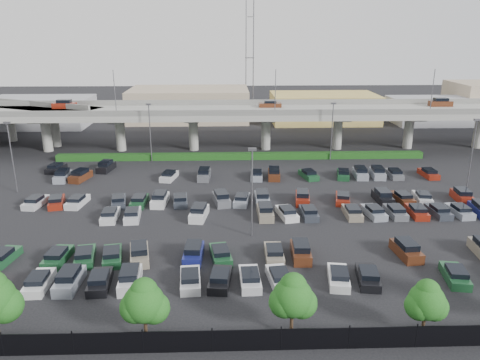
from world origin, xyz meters
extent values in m
plane|color=black|center=(0.00, 0.00, 0.00)|extent=(280.00, 280.00, 0.00)
cube|color=gray|center=(0.00, 32.00, 7.25)|extent=(150.00, 13.00, 1.10)
cube|color=#5E5E59|center=(0.00, 25.75, 8.30)|extent=(150.00, 0.50, 1.00)
cube|color=#5E5E59|center=(0.00, 38.25, 8.30)|extent=(150.00, 0.50, 1.00)
cylinder|color=gray|center=(-37.00, 32.00, 3.35)|extent=(1.80, 1.80, 6.70)
cube|color=#5E5E59|center=(-37.00, 32.00, 6.50)|extent=(2.60, 9.75, 0.50)
cylinder|color=gray|center=(-23.00, 32.00, 3.35)|extent=(1.80, 1.80, 6.70)
cube|color=#5E5E59|center=(-23.00, 32.00, 6.50)|extent=(2.60, 9.75, 0.50)
cylinder|color=gray|center=(-9.00, 32.00, 3.35)|extent=(1.80, 1.80, 6.70)
cube|color=#5E5E59|center=(-9.00, 32.00, 6.50)|extent=(2.60, 9.75, 0.50)
cylinder|color=gray|center=(5.00, 32.00, 3.35)|extent=(1.80, 1.80, 6.70)
cube|color=#5E5E59|center=(5.00, 32.00, 6.50)|extent=(2.60, 9.75, 0.50)
cylinder|color=gray|center=(19.00, 32.00, 3.35)|extent=(1.80, 1.80, 6.70)
cube|color=#5E5E59|center=(19.00, 32.00, 6.50)|extent=(2.60, 9.75, 0.50)
cylinder|color=gray|center=(33.00, 32.00, 3.35)|extent=(1.80, 1.80, 6.70)
cube|color=#5E5E59|center=(33.00, 32.00, 6.50)|extent=(2.60, 9.75, 0.50)
cylinder|color=gray|center=(47.00, 32.00, 3.35)|extent=(1.80, 1.80, 6.70)
cube|color=maroon|center=(-34.00, 35.00, 8.32)|extent=(4.40, 1.82, 1.05)
cube|color=black|center=(-34.00, 35.00, 9.14)|extent=(2.60, 1.60, 0.65)
cube|color=#522815|center=(6.00, 35.00, 8.21)|extent=(4.40, 1.82, 0.82)
cube|color=black|center=(6.00, 35.00, 8.84)|extent=(2.30, 1.60, 0.50)
cube|color=#522815|center=(40.00, 35.00, 8.32)|extent=(4.40, 1.82, 1.05)
cube|color=black|center=(40.00, 35.00, 9.14)|extent=(2.60, 1.60, 0.65)
cylinder|color=#504F54|center=(-22.00, 25.90, 11.80)|extent=(0.14, 0.14, 8.00)
cylinder|color=#504F54|center=(6.00, 25.90, 11.80)|extent=(0.14, 0.14, 8.00)
cylinder|color=#504F54|center=(34.00, 25.90, 11.80)|extent=(0.14, 0.14, 8.00)
cylinder|color=gray|center=(-47.47, 40.89, 3.35)|extent=(1.60, 1.60, 6.70)
cylinder|color=gray|center=(-36.59, 35.82, 3.35)|extent=(1.60, 1.60, 6.70)
cube|color=#133B11|center=(0.00, 25.00, 0.55)|extent=(66.00, 1.60, 1.10)
cube|color=black|center=(0.00, -28.00, 0.90)|extent=(70.00, 0.06, 1.80)
cylinder|color=black|center=(-19.00, -28.00, 1.00)|extent=(0.10, 0.10, 2.00)
cylinder|color=black|center=(-14.00, -28.00, 1.00)|extent=(0.10, 0.10, 2.00)
cylinder|color=black|center=(-9.00, -28.00, 1.00)|extent=(0.10, 0.10, 2.00)
cylinder|color=black|center=(-4.00, -28.00, 1.00)|extent=(0.10, 0.10, 2.00)
cylinder|color=black|center=(1.00, -28.00, 1.00)|extent=(0.10, 0.10, 2.00)
cylinder|color=black|center=(6.00, -28.00, 1.00)|extent=(0.10, 0.10, 2.00)
cylinder|color=black|center=(11.00, -28.00, 1.00)|extent=(0.10, 0.10, 2.00)
sphere|color=#184D14|center=(-19.21, -26.35, 3.15)|extent=(2.67, 2.67, 2.67)
cylinder|color=#332316|center=(-9.00, -26.67, 0.98)|extent=(0.26, 0.26, 1.96)
sphere|color=#184D14|center=(-9.00, -26.67, 3.37)|extent=(3.04, 3.04, 3.04)
sphere|color=#184D14|center=(-8.29, -26.57, 2.82)|extent=(2.39, 2.39, 2.39)
sphere|color=#184D14|center=(-9.60, -26.75, 3.04)|extent=(2.39, 2.39, 2.39)
sphere|color=#184D14|center=(-8.96, -26.55, 4.24)|extent=(2.06, 2.06, 2.06)
cylinder|color=#332316|center=(2.00, -26.39, 0.99)|extent=(0.26, 0.26, 1.97)
sphere|color=#184D14|center=(2.00, -26.39, 3.39)|extent=(3.07, 3.07, 3.07)
sphere|color=#184D14|center=(2.71, -26.29, 2.85)|extent=(2.41, 2.41, 2.41)
sphere|color=#184D14|center=(1.40, -26.47, 3.07)|extent=(2.41, 2.41, 2.41)
sphere|color=#184D14|center=(2.04, -26.27, 4.27)|extent=(2.08, 2.08, 2.08)
cylinder|color=#332316|center=(12.00, -26.82, 0.90)|extent=(0.26, 0.26, 1.80)
sphere|color=#184D14|center=(12.00, -26.82, 3.09)|extent=(2.79, 2.79, 2.79)
sphere|color=#184D14|center=(12.65, -26.72, 2.59)|extent=(2.19, 2.19, 2.19)
sphere|color=#184D14|center=(11.45, -26.90, 2.79)|extent=(2.19, 2.19, 2.19)
sphere|color=#184D14|center=(12.04, -26.70, 3.89)|extent=(1.89, 1.89, 1.89)
cube|color=white|center=(-20.00, -18.50, 0.41)|extent=(1.94, 4.45, 0.82)
cube|color=black|center=(-20.00, -18.70, 1.04)|extent=(1.66, 2.34, 0.50)
cube|color=gray|center=(-17.25, -18.50, 0.53)|extent=(1.92, 4.44, 1.05)
cube|color=black|center=(-17.25, -18.50, 1.34)|extent=(1.66, 2.63, 0.65)
cube|color=black|center=(-14.50, -18.50, 0.41)|extent=(2.16, 4.53, 0.82)
cube|color=black|center=(-14.50, -18.70, 1.04)|extent=(1.78, 2.42, 0.50)
cube|color=silver|center=(-11.75, -18.50, 0.53)|extent=(2.11, 4.51, 1.05)
cube|color=black|center=(-11.75, -18.50, 1.34)|extent=(1.77, 2.70, 0.65)
cube|color=silver|center=(-6.25, -18.50, 0.41)|extent=(2.15, 4.53, 0.82)
cube|color=black|center=(-6.25, -18.70, 1.04)|extent=(1.77, 2.42, 0.50)
cube|color=black|center=(-3.50, -18.50, 0.41)|extent=(2.34, 4.59, 0.82)
cube|color=black|center=(-3.50, -18.70, 1.04)|extent=(1.87, 2.48, 0.50)
cube|color=silver|center=(-0.75, -18.50, 0.41)|extent=(1.98, 4.46, 0.82)
cube|color=black|center=(-0.75, -18.70, 1.04)|extent=(1.69, 2.36, 0.50)
cube|color=silver|center=(2.00, -18.50, 0.41)|extent=(2.35, 4.59, 0.82)
cube|color=black|center=(2.00, -18.70, 1.04)|extent=(1.88, 2.48, 0.50)
cube|color=white|center=(7.50, -18.50, 0.41)|extent=(2.45, 4.62, 0.82)
cube|color=black|center=(7.50, -18.70, 1.04)|extent=(1.92, 2.51, 0.50)
cube|color=black|center=(10.25, -18.50, 0.41)|extent=(2.41, 4.61, 0.82)
cube|color=black|center=(10.25, -18.70, 1.04)|extent=(1.90, 2.50, 0.50)
cube|color=#1A4B28|center=(18.50, -18.50, 0.41)|extent=(2.51, 4.64, 0.82)
cube|color=black|center=(18.50, -18.70, 1.04)|extent=(1.95, 2.53, 0.50)
cube|color=#1A4B28|center=(-25.50, -13.50, 0.41)|extent=(2.43, 4.61, 0.82)
cube|color=black|center=(-25.50, -13.70, 1.04)|extent=(1.91, 2.50, 0.50)
cube|color=#1A4B28|center=(-20.00, -13.50, 0.41)|extent=(2.12, 4.51, 0.82)
cube|color=black|center=(-20.00, -13.70, 1.04)|extent=(1.76, 2.40, 0.50)
cube|color=#1A4B28|center=(-17.25, -13.50, 0.41)|extent=(2.58, 4.65, 0.82)
cube|color=black|center=(-17.25, -13.70, 1.04)|extent=(1.99, 2.55, 0.50)
cube|color=#1A4B28|center=(-14.50, -13.50, 0.41)|extent=(2.61, 4.66, 0.82)
cube|color=black|center=(-14.50, -13.70, 1.04)|extent=(2.00, 2.56, 0.50)
cube|color=gray|center=(-11.75, -13.50, 0.53)|extent=(2.61, 4.66, 1.05)
cube|color=black|center=(-11.75, -13.50, 1.34)|extent=(2.06, 2.85, 0.65)
cube|color=navy|center=(-6.25, -13.50, 0.53)|extent=(2.06, 4.49, 1.05)
cube|color=black|center=(-6.25, -13.50, 1.34)|extent=(1.74, 2.68, 0.65)
cube|color=#1A4B28|center=(-3.50, -13.50, 0.41)|extent=(2.50, 4.63, 0.82)
cube|color=black|center=(-3.50, -13.70, 1.04)|extent=(1.95, 2.53, 0.50)
cube|color=gray|center=(2.00, -13.50, 0.41)|extent=(1.87, 4.42, 0.82)
cube|color=black|center=(2.00, -13.70, 1.04)|extent=(1.63, 2.32, 0.50)
cube|color=#522815|center=(4.75, -13.50, 0.53)|extent=(2.00, 4.47, 1.05)
cube|color=black|center=(4.75, -13.50, 1.34)|extent=(1.71, 2.67, 0.65)
cube|color=#522815|center=(15.75, -13.50, 0.53)|extent=(2.22, 4.55, 1.05)
cube|color=black|center=(15.75, -13.50, 1.34)|extent=(1.84, 2.74, 0.65)
cube|color=silver|center=(-17.25, -2.50, 0.41)|extent=(2.03, 4.48, 0.82)
cube|color=black|center=(-17.25, -2.70, 1.04)|extent=(1.71, 2.38, 0.50)
cube|color=silver|center=(-14.50, -2.50, 0.41)|extent=(2.21, 4.55, 0.82)
cube|color=black|center=(-14.50, -2.70, 1.04)|extent=(1.80, 2.44, 0.50)
cube|color=white|center=(-6.25, -2.50, 0.53)|extent=(2.44, 4.62, 1.05)
cube|color=black|center=(-6.25, -2.50, 1.34)|extent=(1.96, 2.81, 0.65)
cube|color=gray|center=(2.00, -2.50, 0.53)|extent=(1.91, 4.44, 1.05)
cube|color=black|center=(2.00, -2.50, 1.34)|extent=(1.65, 2.63, 0.65)
cube|color=white|center=(4.75, -2.50, 0.41)|extent=(2.61, 4.66, 0.82)
cube|color=black|center=(4.75, -2.70, 1.04)|extent=(2.00, 2.56, 0.50)
cube|color=#313640|center=(7.50, -2.50, 0.41)|extent=(1.94, 4.45, 0.82)
cube|color=black|center=(7.50, -2.70, 1.04)|extent=(1.66, 2.34, 0.50)
cube|color=gray|center=(13.00, -2.50, 0.41)|extent=(1.90, 4.43, 0.82)
cube|color=black|center=(13.00, -2.70, 1.04)|extent=(1.64, 2.33, 0.50)
cube|color=gray|center=(15.75, -2.50, 0.41)|extent=(2.36, 4.59, 0.82)
cube|color=black|center=(15.75, -2.70, 1.04)|extent=(1.88, 2.48, 0.50)
cube|color=slate|center=(18.50, -2.50, 0.41)|extent=(1.94, 4.45, 0.82)
cube|color=black|center=(18.50, -2.70, 1.04)|extent=(1.67, 2.34, 0.50)
cube|color=maroon|center=(21.25, -2.50, 0.41)|extent=(2.01, 4.48, 0.82)
cube|color=black|center=(21.25, -2.70, 1.04)|extent=(1.70, 2.37, 0.50)
cube|color=#313640|center=(24.00, -2.50, 0.41)|extent=(2.08, 4.50, 0.82)
cube|color=black|center=(24.00, -2.70, 1.04)|extent=(1.73, 2.39, 0.50)
cube|color=gray|center=(26.75, -2.50, 0.41)|extent=(2.13, 4.52, 0.82)
cube|color=black|center=(26.75, -2.70, 1.04)|extent=(1.76, 2.41, 0.50)
cube|color=silver|center=(-28.25, 2.50, 0.41)|extent=(2.41, 4.61, 0.82)
cube|color=black|center=(-28.25, 2.30, 1.04)|extent=(1.90, 2.50, 0.50)
cube|color=maroon|center=(-25.50, 2.50, 0.41)|extent=(2.79, 4.70, 0.82)
cube|color=black|center=(-25.50, 2.31, 1.04)|extent=(2.09, 2.61, 0.50)
cube|color=silver|center=(-22.75, 2.50, 0.41)|extent=(2.37, 4.60, 0.82)
cube|color=black|center=(-22.75, 2.30, 1.04)|extent=(1.88, 2.49, 0.50)
cube|color=#313640|center=(-17.25, 2.50, 0.41)|extent=(2.61, 4.66, 0.82)
cube|color=black|center=(-17.25, 2.30, 1.04)|extent=(2.00, 2.56, 0.50)
cube|color=#1A4B28|center=(-14.50, 2.50, 0.41)|extent=(2.00, 4.47, 0.82)
cube|color=black|center=(-14.50, 2.30, 1.04)|extent=(1.69, 2.36, 0.50)
cube|color=white|center=(-11.75, 2.50, 0.53)|extent=(2.11, 4.51, 1.05)
cube|color=black|center=(-11.75, 2.50, 1.34)|extent=(1.77, 2.70, 0.65)
cube|color=#313640|center=(-9.00, 2.50, 0.41)|extent=(2.23, 4.55, 0.82)
cube|color=black|center=(-9.00, 2.30, 1.04)|extent=(1.81, 2.44, 0.50)
cube|color=slate|center=(-3.50, 2.50, 0.53)|extent=(2.65, 4.67, 1.05)
cube|color=black|center=(-3.50, 2.50, 1.34)|extent=(2.08, 2.87, 0.65)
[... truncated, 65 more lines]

